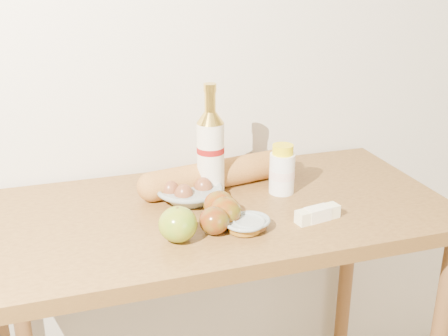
{
  "coord_description": "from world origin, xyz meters",
  "views": [
    {
      "loc": [
        -0.4,
        -0.09,
        1.53
      ],
      "look_at": [
        0.0,
        1.15,
        1.02
      ],
      "focal_mm": 45.0,
      "sensor_mm": 36.0,
      "label": 1
    }
  ],
  "objects_px": {
    "baguette": "(220,174)",
    "bourbon_bottle": "(211,150)",
    "egg_bowl": "(189,192)",
    "table": "(221,248)",
    "cream_bottle": "(282,171)"
  },
  "relations": [
    {
      "from": "baguette",
      "to": "bourbon_bottle",
      "type": "bearing_deg",
      "value": -148.62
    },
    {
      "from": "egg_bowl",
      "to": "bourbon_bottle",
      "type": "bearing_deg",
      "value": 24.16
    },
    {
      "from": "table",
      "to": "egg_bowl",
      "type": "xyz_separation_m",
      "value": [
        -0.07,
        0.06,
        0.15
      ]
    },
    {
      "from": "bourbon_bottle",
      "to": "baguette",
      "type": "relative_size",
      "value": 0.62
    },
    {
      "from": "bourbon_bottle",
      "to": "cream_bottle",
      "type": "xyz_separation_m",
      "value": [
        0.19,
        -0.06,
        -0.06
      ]
    },
    {
      "from": "table",
      "to": "cream_bottle",
      "type": "height_order",
      "value": "cream_bottle"
    },
    {
      "from": "table",
      "to": "egg_bowl",
      "type": "bearing_deg",
      "value": 137.51
    },
    {
      "from": "cream_bottle",
      "to": "egg_bowl",
      "type": "bearing_deg",
      "value": -175.91
    },
    {
      "from": "bourbon_bottle",
      "to": "baguette",
      "type": "xyz_separation_m",
      "value": [
        0.03,
        0.03,
        -0.08
      ]
    },
    {
      "from": "table",
      "to": "cream_bottle",
      "type": "relative_size",
      "value": 8.66
    },
    {
      "from": "table",
      "to": "baguette",
      "type": "distance_m",
      "value": 0.21
    },
    {
      "from": "cream_bottle",
      "to": "egg_bowl",
      "type": "xyz_separation_m",
      "value": [
        -0.26,
        0.02,
        -0.04
      ]
    },
    {
      "from": "cream_bottle",
      "to": "baguette",
      "type": "distance_m",
      "value": 0.18
    },
    {
      "from": "bourbon_bottle",
      "to": "baguette",
      "type": "bearing_deg",
      "value": 21.58
    },
    {
      "from": "table",
      "to": "egg_bowl",
      "type": "distance_m",
      "value": 0.18
    }
  ]
}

